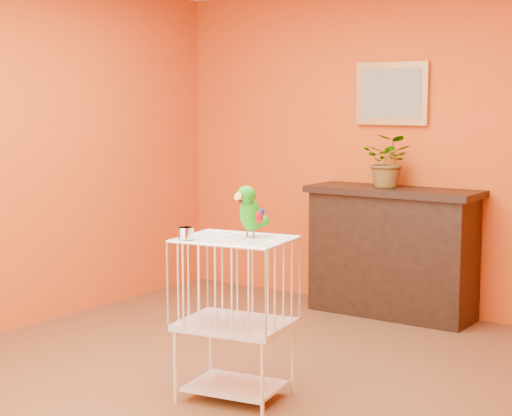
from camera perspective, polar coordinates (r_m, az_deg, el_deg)
The scene contains 8 objects.
ground at distance 5.33m, azimuth -1.91°, elevation -11.37°, with size 4.50×4.50×0.00m, color brown.
room_shell at distance 5.06m, azimuth -1.99°, elevation 5.89°, with size 4.50×4.50×4.50m.
console_cabinet at distance 6.83m, azimuth 9.05°, elevation -2.91°, with size 1.37×0.49×1.02m.
potted_plant at distance 6.75m, azimuth 8.76°, elevation 2.72°, with size 0.38×0.42×0.33m, color #26722D.
framed_picture at distance 6.96m, azimuth 9.03°, elevation 7.55°, with size 0.62×0.04×0.50m.
birdcage at distance 4.88m, azimuth -1.43°, elevation -7.23°, with size 0.67×0.55×0.93m.
feed_cup at distance 4.76m, azimuth -4.71°, elevation -1.67°, with size 0.09×0.09×0.06m, color silver.
parrot at distance 4.80m, azimuth -0.40°, elevation -0.19°, with size 0.15×0.27×0.30m.
Camera 1 is at (3.01, -4.06, 1.70)m, focal length 60.00 mm.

